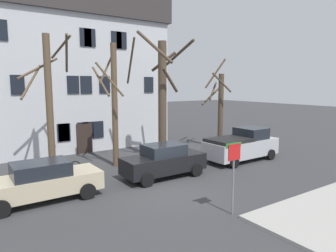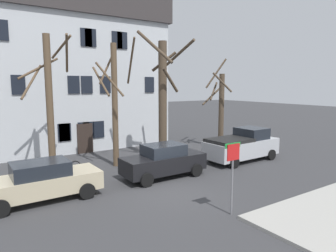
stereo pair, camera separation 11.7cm
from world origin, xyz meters
The scene contains 11 objects.
ground_plane centered at (0.00, 0.00, 0.00)m, with size 120.00×120.00×0.00m, color #38383A.
building_main centered at (-0.16, 12.81, 5.86)m, with size 13.77×6.67×11.54m.
tree_bare_near centered at (-3.69, 5.77, 4.01)m, with size 2.68×2.67×7.41m.
tree_bare_mid centered at (-0.19, 5.29, 3.86)m, with size 2.45×2.13×7.41m.
tree_bare_far centered at (2.98, 5.01, 4.11)m, with size 3.29×3.24×8.01m.
tree_bare_end centered at (8.57, 5.75, 3.13)m, with size 2.11×2.11×6.80m.
car_beige_sedan centered at (-5.03, 1.94, 0.83)m, with size 4.82×2.08×1.66m.
car_black_sedan centered at (0.98, 1.85, 0.87)m, with size 4.42×1.92×1.75m.
pickup_truck_silver centered at (7.03, 2.05, 0.99)m, with size 5.11×2.32×2.04m.
street_sign_pole centered at (0.58, -3.44, 1.91)m, with size 0.76×0.07×2.72m.
bicycle_leaning centered at (-3.24, 5.02, 0.37)m, with size 1.75×0.16×1.03m.
Camera 1 is at (-7.43, -11.05, 4.82)m, focal length 32.44 mm.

